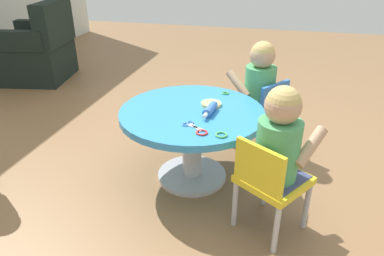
% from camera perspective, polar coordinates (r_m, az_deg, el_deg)
% --- Properties ---
extents(ground_plane, '(10.00, 10.00, 0.00)m').
position_cam_1_polar(ground_plane, '(2.32, -0.00, -7.88)').
color(ground_plane, olive).
extents(craft_table, '(0.86, 0.86, 0.47)m').
position_cam_1_polar(craft_table, '(2.13, -0.00, 0.04)').
color(craft_table, silver).
rests_on(craft_table, ground).
extents(child_chair_left, '(0.42, 0.42, 0.54)m').
position_cam_1_polar(child_chair_left, '(1.79, 12.43, -8.35)').
color(child_chair_left, '#B7B7BC').
rests_on(child_chair_left, ground).
extents(seated_child_left, '(0.44, 0.42, 0.51)m').
position_cam_1_polar(seated_child_left, '(1.70, 13.98, -1.55)').
color(seated_child_left, '#3F4772').
rests_on(seated_child_left, ground).
extents(child_chair_right, '(0.42, 0.42, 0.54)m').
position_cam_1_polar(child_chair_right, '(2.54, 11.15, 2.72)').
color(child_chair_right, '#B7B7BC').
rests_on(child_chair_right, ground).
extents(seated_child_right, '(0.42, 0.44, 0.51)m').
position_cam_1_polar(seated_child_right, '(2.48, 10.90, 7.80)').
color(seated_child_right, '#3F4772').
rests_on(seated_child_right, ground).
extents(armchair_dark, '(0.82, 0.84, 0.85)m').
position_cam_1_polar(armchair_dark, '(4.36, -23.64, 11.20)').
color(armchair_dark, black).
rests_on(armchair_dark, ground).
extents(rolling_pin, '(0.23, 0.06, 0.05)m').
position_cam_1_polar(rolling_pin, '(2.04, 2.95, 3.05)').
color(rolling_pin, '#3F72CC').
rests_on(rolling_pin, craft_table).
extents(craft_scissors, '(0.12, 0.14, 0.01)m').
position_cam_1_polar(craft_scissors, '(1.89, -0.14, 0.44)').
color(craft_scissors, silver).
rests_on(craft_scissors, craft_table).
extents(playdough_blob_0, '(0.12, 0.12, 0.02)m').
position_cam_1_polar(playdough_blob_0, '(2.15, 3.12, 3.91)').
color(playdough_blob_0, '#F2CC72').
rests_on(playdough_blob_0, craft_table).
extents(cookie_cutter_0, '(0.05, 0.05, 0.01)m').
position_cam_1_polar(cookie_cutter_0, '(2.34, 5.43, 5.64)').
color(cookie_cutter_0, '#4CB259').
rests_on(cookie_cutter_0, craft_table).
extents(cookie_cutter_1, '(0.06, 0.06, 0.01)m').
position_cam_1_polar(cookie_cutter_1, '(1.82, 1.59, -0.73)').
color(cookie_cutter_1, red).
rests_on(cookie_cutter_1, craft_table).
extents(cookie_cutter_2, '(0.06, 0.06, 0.01)m').
position_cam_1_polar(cookie_cutter_2, '(1.80, 4.77, -1.11)').
color(cookie_cutter_2, '#4CB259').
rests_on(cookie_cutter_2, craft_table).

